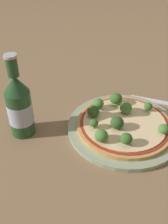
# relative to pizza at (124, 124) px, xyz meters

# --- Properties ---
(ground_plane) EXTENTS (3.00, 3.00, 0.00)m
(ground_plane) POSITION_rel_pizza_xyz_m (-0.02, 0.03, -0.02)
(ground_plane) COLOR #846647
(plate) EXTENTS (0.30, 0.30, 0.01)m
(plate) POSITION_rel_pizza_xyz_m (0.00, 0.00, -0.01)
(plate) COLOR #93A384
(plate) RESTS_ON ground_plane
(pizza) EXTENTS (0.25, 0.25, 0.01)m
(pizza) POSITION_rel_pizza_xyz_m (0.00, 0.00, 0.00)
(pizza) COLOR tan
(pizza) RESTS_ON plate
(broccoli_floret_0) EXTENTS (0.03, 0.03, 0.03)m
(broccoli_floret_0) POSITION_rel_pizza_xyz_m (-0.03, 0.08, 0.02)
(broccoli_floret_0) COLOR #89A866
(broccoli_floret_0) RESTS_ON pizza
(broccoli_floret_1) EXTENTS (0.03, 0.03, 0.02)m
(broccoli_floret_1) POSITION_rel_pizza_xyz_m (0.02, -0.10, 0.02)
(broccoli_floret_1) COLOR #89A866
(broccoli_floret_1) RESTS_ON pizza
(broccoli_floret_2) EXTENTS (0.03, 0.03, 0.03)m
(broccoli_floret_2) POSITION_rel_pizza_xyz_m (0.04, 0.02, 0.02)
(broccoli_floret_2) COLOR #89A866
(broccoli_floret_2) RESTS_ON pizza
(broccoli_floret_3) EXTENTS (0.03, 0.03, 0.03)m
(broccoli_floret_3) POSITION_rel_pizza_xyz_m (-0.03, 0.00, 0.02)
(broccoli_floret_3) COLOR #89A866
(broccoli_floret_3) RESTS_ON pizza
(broccoli_floret_4) EXTENTS (0.03, 0.03, 0.03)m
(broccoli_floret_4) POSITION_rel_pizza_xyz_m (-0.07, -0.04, 0.02)
(broccoli_floret_4) COLOR #89A866
(broccoli_floret_4) RESTS_ON pizza
(broccoli_floret_5) EXTENTS (0.02, 0.02, 0.02)m
(broccoli_floret_5) POSITION_rel_pizza_xyz_m (0.08, -0.03, 0.02)
(broccoli_floret_5) COLOR #89A866
(broccoli_floret_5) RESTS_ON pizza
(broccoli_floret_6) EXTENTS (0.02, 0.02, 0.03)m
(broccoli_floret_6) POSITION_rel_pizza_xyz_m (-0.07, 0.05, 0.02)
(broccoli_floret_6) COLOR #89A866
(broccoli_floret_6) RESTS_ON pizza
(broccoli_floret_7) EXTENTS (0.03, 0.03, 0.03)m
(broccoli_floret_7) POSITION_rel_pizza_xyz_m (0.01, 0.09, 0.02)
(broccoli_floret_7) COLOR #89A866
(broccoli_floret_7) RESTS_ON pizza
(broccoli_floret_8) EXTENTS (0.04, 0.04, 0.03)m
(broccoli_floret_8) POSITION_rel_pizza_xyz_m (0.06, 0.06, 0.02)
(broccoli_floret_8) COLOR #89A866
(broccoli_floret_8) RESTS_ON pizza
(broccoli_floret_9) EXTENTS (0.03, 0.03, 0.03)m
(broccoli_floret_9) POSITION_rel_pizza_xyz_m (-0.09, 0.01, 0.02)
(broccoli_floret_9) COLOR #89A866
(broccoli_floret_9) RESTS_ON pizza
(beer_bottle) EXTENTS (0.06, 0.06, 0.22)m
(beer_bottle) POSITION_rel_pizza_xyz_m (-0.16, 0.21, 0.06)
(beer_bottle) COLOR #234C28
(beer_bottle) RESTS_ON ground_plane
(fork) EXTENTS (0.07, 0.17, 0.00)m
(fork) POSITION_rel_pizza_xyz_m (0.17, -0.02, -0.02)
(fork) COLOR silver
(fork) RESTS_ON ground_plane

